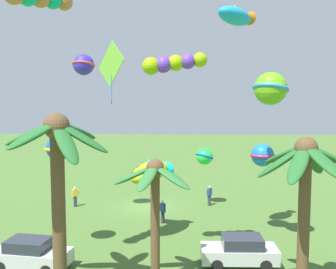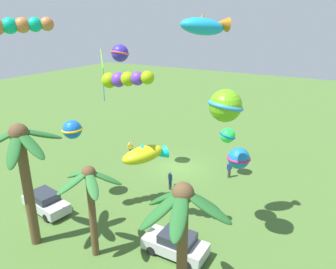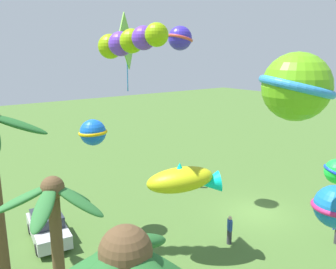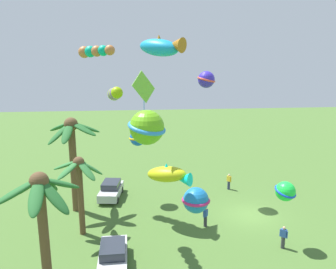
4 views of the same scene
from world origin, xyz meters
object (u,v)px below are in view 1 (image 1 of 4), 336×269
(spectator_0, at_px, (163,212))
(kite_diamond_0, at_px, (111,65))
(kite_ball_8, at_px, (84,65))
(kite_tube_9, at_px, (172,63))
(kite_ball_2, at_px, (271,89))
(kite_ball_5, at_px, (59,148))
(palm_tree_2, at_px, (58,162))
(palm_tree_0, at_px, (305,178))
(kite_fish_6, at_px, (236,16))
(palm_tree_1, at_px, (155,192))
(spectator_1, at_px, (75,196))
(kite_ball_1, at_px, (205,156))
(parked_car_0, at_px, (31,254))
(kite_ball_3, at_px, (263,155))
(spectator_2, at_px, (209,195))
(parked_car_1, at_px, (240,251))
(kite_fish_4, at_px, (151,172))

(spectator_0, relative_size, kite_diamond_0, 0.46)
(kite_ball_8, bearing_deg, kite_tube_9, 130.30)
(kite_ball_2, distance_m, kite_ball_5, 12.10)
(palm_tree_2, height_order, kite_diamond_0, kite_diamond_0)
(palm_tree_0, height_order, spectator_0, palm_tree_0)
(kite_ball_5, height_order, kite_fish_6, kite_fish_6)
(kite_tube_9, bearing_deg, palm_tree_1, 75.60)
(palm_tree_1, distance_m, kite_ball_5, 7.18)
(palm_tree_1, relative_size, kite_ball_2, 2.14)
(palm_tree_1, distance_m, kite_diamond_0, 8.12)
(spectator_1, distance_m, kite_ball_8, 10.54)
(palm_tree_1, bearing_deg, kite_tube_9, -104.40)
(kite_ball_1, height_order, kite_ball_5, kite_ball_5)
(palm_tree_0, distance_m, parked_car_0, 13.79)
(kite_diamond_0, bearing_deg, kite_ball_2, 179.02)
(spectator_1, relative_size, kite_tube_9, 0.49)
(parked_car_0, bearing_deg, palm_tree_0, 168.74)
(kite_diamond_0, xyz_separation_m, kite_ball_3, (-8.92, -2.44, -5.37))
(spectator_2, bearing_deg, parked_car_1, 94.20)
(palm_tree_2, distance_m, kite_ball_3, 13.17)
(kite_ball_2, xyz_separation_m, kite_fish_4, (6.67, -1.86, -4.99))
(parked_car_0, distance_m, parked_car_1, 10.64)
(spectator_2, relative_size, kite_fish_6, 0.56)
(palm_tree_2, bearing_deg, kite_ball_3, -141.03)
(spectator_2, height_order, kite_fish_4, kite_fish_4)
(palm_tree_0, xyz_separation_m, parked_car_0, (12.78, -2.54, -4.50))
(palm_tree_2, xyz_separation_m, kite_ball_8, (1.58, -11.29, 4.91))
(spectator_1, height_order, kite_ball_5, kite_ball_5)
(palm_tree_0, xyz_separation_m, kite_ball_2, (0.35, -5.45, 3.83))
(kite_fish_6, height_order, kite_tube_9, kite_fish_6)
(palm_tree_1, bearing_deg, palm_tree_0, 172.18)
(palm_tree_2, bearing_deg, palm_tree_0, -178.81)
(spectator_1, bearing_deg, kite_fish_4, 134.55)
(kite_ball_1, height_order, kite_ball_3, kite_ball_3)
(palm_tree_1, relative_size, parked_car_0, 1.43)
(spectator_2, bearing_deg, kite_tube_9, 76.42)
(kite_ball_3, bearing_deg, kite_ball_8, -14.41)
(spectator_1, distance_m, kite_ball_1, 10.65)
(kite_ball_2, relative_size, kite_fish_6, 0.97)
(parked_car_1, height_order, kite_ball_3, kite_ball_3)
(palm_tree_0, height_order, kite_ball_5, palm_tree_0)
(kite_fish_6, bearing_deg, kite_ball_3, -139.45)
(kite_ball_1, bearing_deg, kite_ball_8, 22.99)
(kite_fish_4, height_order, kite_ball_5, kite_ball_5)
(parked_car_0, height_order, kite_tube_9, kite_tube_9)
(kite_diamond_0, height_order, kite_ball_3, kite_diamond_0)
(kite_diamond_0, relative_size, kite_ball_3, 1.66)
(palm_tree_1, relative_size, kite_diamond_0, 1.69)
(kite_ball_1, bearing_deg, parked_car_1, 96.21)
(palm_tree_1, distance_m, parked_car_1, 6.08)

